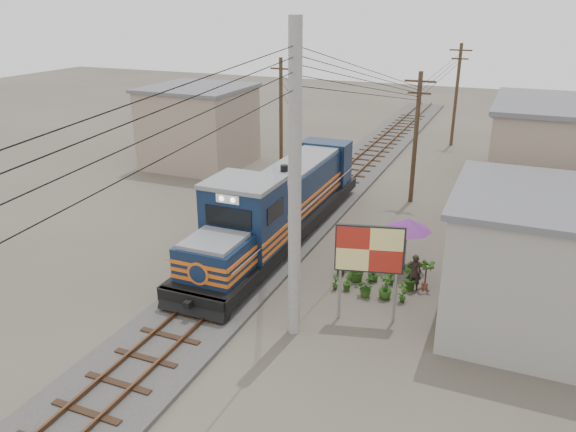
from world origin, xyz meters
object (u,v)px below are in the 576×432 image
at_px(locomotive, 279,207).
at_px(vendor, 414,272).
at_px(market_umbrella, 408,225).
at_px(billboard, 369,252).

height_order(locomotive, vendor, locomotive).
xyz_separation_m(market_umbrella, vendor, (0.69, -1.69, -1.21)).
height_order(billboard, market_umbrella, billboard).
xyz_separation_m(locomotive, vendor, (6.60, -2.31, -0.93)).
relative_size(market_umbrella, vendor, 1.55).
distance_m(locomotive, billboard, 7.63).
distance_m(locomotive, vendor, 7.05).
xyz_separation_m(locomotive, billboard, (5.52, -5.18, 0.95)).
bearing_deg(vendor, locomotive, -29.02).
height_order(locomotive, market_umbrella, locomotive).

